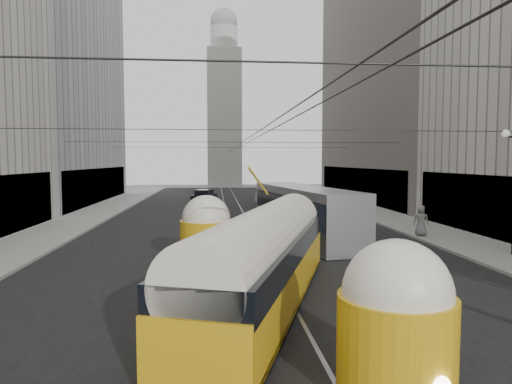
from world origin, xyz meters
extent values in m
cube|color=black|center=(0.00, 32.50, 0.00)|extent=(20.00, 85.00, 0.02)
cube|color=gray|center=(-12.00, 36.00, 0.07)|extent=(4.00, 72.00, 0.15)
cube|color=gray|center=(12.00, 36.00, 0.07)|extent=(4.00, 72.00, 0.15)
cube|color=gray|center=(-0.75, 32.50, 0.00)|extent=(0.12, 85.00, 0.04)
cube|color=gray|center=(0.75, 32.50, 0.00)|extent=(0.12, 85.00, 0.04)
cube|color=#999999|center=(-20.00, 48.00, 14.00)|extent=(12.00, 28.00, 28.00)
cube|color=black|center=(-14.05, 48.00, 2.00)|extent=(0.10, 25.20, 3.60)
cube|color=black|center=(14.05, 22.00, 2.00)|extent=(0.10, 18.00, 3.60)
cube|color=#514C47|center=(20.00, 48.00, 16.00)|extent=(12.00, 32.00, 32.00)
cube|color=black|center=(14.05, 48.00, 2.00)|extent=(0.10, 28.80, 3.60)
cube|color=#B2AFA8|center=(0.00, 80.00, 12.00)|extent=(6.00, 6.00, 24.00)
cylinder|color=#B2AFA8|center=(0.00, 80.00, 26.00)|extent=(4.80, 4.80, 4.00)
sphere|color=gray|center=(0.00, 80.00, 28.96)|extent=(4.80, 4.80, 4.80)
sphere|color=white|center=(11.85, 18.00, 5.90)|extent=(0.36, 0.36, 0.36)
cylinder|color=black|center=(0.00, 4.00, 6.00)|extent=(25.00, 0.03, 0.03)
cylinder|color=black|center=(0.00, 18.00, 6.00)|extent=(25.00, 0.03, 0.03)
cylinder|color=black|center=(0.00, 32.00, 6.00)|extent=(25.00, 0.03, 0.03)
cylinder|color=black|center=(0.00, 46.00, 6.00)|extent=(25.00, 0.03, 0.03)
cylinder|color=black|center=(0.00, 36.00, 5.80)|extent=(0.03, 72.00, 0.03)
cylinder|color=black|center=(0.40, 36.00, 5.80)|extent=(0.03, 72.00, 0.03)
cube|color=gold|center=(-0.17, 11.86, 0.93)|extent=(6.14, 12.45, 1.50)
cube|color=black|center=(-0.17, 11.86, 0.22)|extent=(6.02, 12.10, 0.27)
cube|color=black|center=(-0.17, 11.86, 1.90)|extent=(6.10, 12.28, 0.75)
cylinder|color=silver|center=(-0.17, 11.86, 2.16)|extent=(5.83, 12.19, 2.03)
cylinder|color=gold|center=(1.78, 6.09, 1.02)|extent=(2.30, 2.30, 2.03)
sphere|color=silver|center=(1.78, 6.09, 2.08)|extent=(2.12, 2.12, 2.12)
cylinder|color=gold|center=(-2.12, 17.62, 1.02)|extent=(2.30, 2.30, 2.03)
sphere|color=silver|center=(-2.12, 17.62, 2.08)|extent=(2.12, 2.12, 2.12)
cube|color=#949799|center=(3.52, 24.15, 1.56)|extent=(4.60, 12.34, 3.02)
cube|color=black|center=(3.52, 24.15, 2.06)|extent=(4.55, 11.92, 1.11)
cube|color=black|center=(3.52, 18.16, 1.91)|extent=(2.30, 0.51, 1.41)
cylinder|color=black|center=(2.26, 20.10, 0.50)|extent=(0.30, 1.01, 1.01)
cylinder|color=black|center=(4.78, 20.10, 0.50)|extent=(0.30, 1.01, 1.01)
cylinder|color=black|center=(2.26, 28.20, 0.50)|extent=(0.30, 1.01, 1.01)
cylinder|color=black|center=(4.78, 28.20, 0.50)|extent=(0.30, 1.01, 1.01)
cube|color=silver|center=(3.86, 45.57, 0.48)|extent=(2.38, 4.74, 0.81)
cube|color=black|center=(3.86, 45.57, 1.06)|extent=(1.92, 2.68, 0.76)
cylinder|color=black|center=(3.02, 44.02, 0.32)|extent=(0.22, 0.65, 0.65)
cylinder|color=black|center=(4.70, 44.02, 0.32)|extent=(0.22, 0.65, 0.65)
cylinder|color=black|center=(3.02, 47.12, 0.32)|extent=(0.22, 0.65, 0.65)
cylinder|color=black|center=(4.70, 47.12, 0.32)|extent=(0.22, 0.65, 0.65)
cube|color=black|center=(-2.96, 49.25, 0.45)|extent=(2.93, 4.60, 0.76)
cube|color=black|center=(-2.96, 49.25, 0.99)|extent=(2.17, 2.70, 0.72)
cylinder|color=black|center=(-3.75, 47.80, 0.30)|extent=(0.22, 0.61, 0.61)
cylinder|color=black|center=(-2.17, 47.80, 0.30)|extent=(0.22, 0.61, 0.61)
cylinder|color=black|center=(-3.75, 50.70, 0.30)|extent=(0.22, 0.61, 0.61)
cylinder|color=black|center=(-2.17, 50.70, 0.30)|extent=(0.22, 0.61, 0.61)
imported|color=slate|center=(10.50, 23.67, 1.07)|extent=(1.04, 0.87, 1.83)
camera|label=1|loc=(-1.72, -2.31, 4.66)|focal=32.00mm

